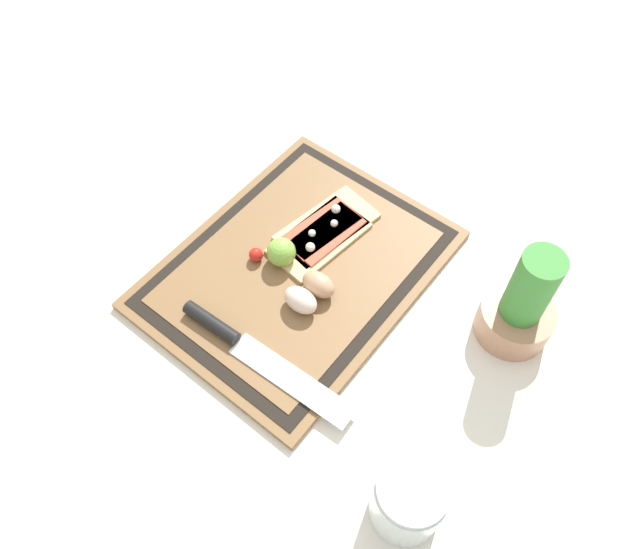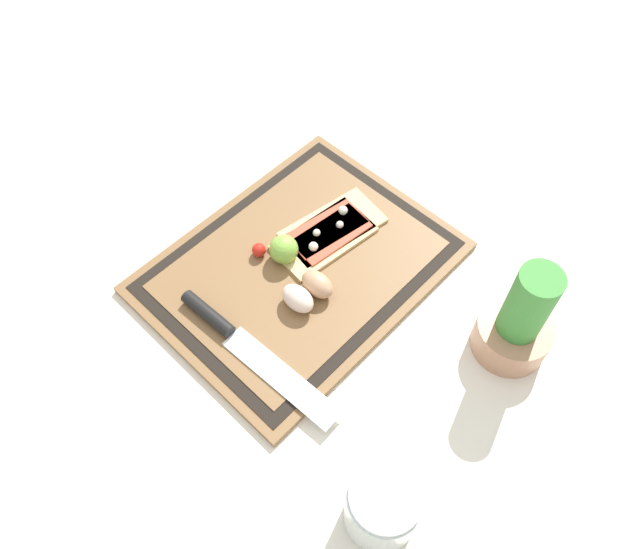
{
  "view_description": "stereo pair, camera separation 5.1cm",
  "coord_description": "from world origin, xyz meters",
  "px_view_note": "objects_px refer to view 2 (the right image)",
  "views": [
    {
      "loc": [
        0.43,
        0.39,
        0.86
      ],
      "look_at": [
        0.0,
        0.05,
        0.03
      ],
      "focal_mm": 35.0,
      "sensor_mm": 36.0,
      "label": 1
    },
    {
      "loc": [
        0.4,
        0.43,
        0.86
      ],
      "look_at": [
        0.0,
        0.05,
        0.03
      ],
      "focal_mm": 35.0,
      "sensor_mm": 36.0,
      "label": 2
    }
  ],
  "objects_px": {
    "pizza_slice_near": "(332,227)",
    "cherry_tomato_red": "(259,250)",
    "pizza_slice_far": "(325,237)",
    "sauce_jar": "(382,508)",
    "lime": "(284,249)",
    "knife": "(232,334)",
    "egg_pink": "(298,298)",
    "egg_brown": "(317,284)",
    "herb_pot": "(518,324)"
  },
  "relations": [
    {
      "from": "pizza_slice_near",
      "to": "cherry_tomato_red",
      "type": "height_order",
      "value": "same"
    },
    {
      "from": "pizza_slice_far",
      "to": "sauce_jar",
      "type": "distance_m",
      "value": 0.45
    },
    {
      "from": "sauce_jar",
      "to": "lime",
      "type": "bearing_deg",
      "value": -117.69
    },
    {
      "from": "knife",
      "to": "egg_pink",
      "type": "xyz_separation_m",
      "value": [
        -0.11,
        0.03,
        0.01
      ]
    },
    {
      "from": "egg_pink",
      "to": "egg_brown",
      "type": "bearing_deg",
      "value": 174.51
    },
    {
      "from": "egg_brown",
      "to": "knife",
      "type": "bearing_deg",
      "value": -13.57
    },
    {
      "from": "pizza_slice_far",
      "to": "lime",
      "type": "height_order",
      "value": "lime"
    },
    {
      "from": "cherry_tomato_red",
      "to": "egg_pink",
      "type": "bearing_deg",
      "value": 77.82
    },
    {
      "from": "egg_pink",
      "to": "cherry_tomato_red",
      "type": "bearing_deg",
      "value": -102.18
    },
    {
      "from": "cherry_tomato_red",
      "to": "herb_pot",
      "type": "relative_size",
      "value": 0.12
    },
    {
      "from": "pizza_slice_far",
      "to": "herb_pot",
      "type": "xyz_separation_m",
      "value": [
        -0.05,
        0.34,
        0.05
      ]
    },
    {
      "from": "cherry_tomato_red",
      "to": "sauce_jar",
      "type": "relative_size",
      "value": 0.22
    },
    {
      "from": "lime",
      "to": "cherry_tomato_red",
      "type": "height_order",
      "value": "lime"
    },
    {
      "from": "knife",
      "to": "egg_pink",
      "type": "bearing_deg",
      "value": 163.63
    },
    {
      "from": "egg_brown",
      "to": "cherry_tomato_red",
      "type": "relative_size",
      "value": 2.45
    },
    {
      "from": "egg_pink",
      "to": "knife",
      "type": "bearing_deg",
      "value": -16.37
    },
    {
      "from": "lime",
      "to": "sauce_jar",
      "type": "height_order",
      "value": "sauce_jar"
    },
    {
      "from": "pizza_slice_near",
      "to": "egg_pink",
      "type": "bearing_deg",
      "value": 23.84
    },
    {
      "from": "pizza_slice_near",
      "to": "knife",
      "type": "distance_m",
      "value": 0.26
    },
    {
      "from": "pizza_slice_near",
      "to": "egg_brown",
      "type": "distance_m",
      "value": 0.13
    },
    {
      "from": "pizza_slice_far",
      "to": "lime",
      "type": "bearing_deg",
      "value": -16.32
    },
    {
      "from": "herb_pot",
      "to": "cherry_tomato_red",
      "type": "bearing_deg",
      "value": -68.78
    },
    {
      "from": "pizza_slice_far",
      "to": "egg_pink",
      "type": "height_order",
      "value": "egg_pink"
    },
    {
      "from": "egg_brown",
      "to": "egg_pink",
      "type": "bearing_deg",
      "value": -5.49
    },
    {
      "from": "pizza_slice_near",
      "to": "herb_pot",
      "type": "distance_m",
      "value": 0.35
    },
    {
      "from": "cherry_tomato_red",
      "to": "sauce_jar",
      "type": "height_order",
      "value": "sauce_jar"
    },
    {
      "from": "knife",
      "to": "sauce_jar",
      "type": "relative_size",
      "value": 2.9
    },
    {
      "from": "pizza_slice_far",
      "to": "lime",
      "type": "distance_m",
      "value": 0.08
    },
    {
      "from": "egg_brown",
      "to": "herb_pot",
      "type": "height_order",
      "value": "herb_pot"
    },
    {
      "from": "cherry_tomato_red",
      "to": "herb_pot",
      "type": "height_order",
      "value": "herb_pot"
    },
    {
      "from": "knife",
      "to": "lime",
      "type": "bearing_deg",
      "value": -163.2
    },
    {
      "from": "pizza_slice_near",
      "to": "sauce_jar",
      "type": "relative_size",
      "value": 1.74
    },
    {
      "from": "pizza_slice_far",
      "to": "cherry_tomato_red",
      "type": "relative_size",
      "value": 7.58
    },
    {
      "from": "egg_pink",
      "to": "cherry_tomato_red",
      "type": "relative_size",
      "value": 2.45
    },
    {
      "from": "pizza_slice_far",
      "to": "sauce_jar",
      "type": "height_order",
      "value": "sauce_jar"
    },
    {
      "from": "pizza_slice_near",
      "to": "cherry_tomato_red",
      "type": "xyz_separation_m",
      "value": [
        0.12,
        -0.05,
        0.01
      ]
    },
    {
      "from": "pizza_slice_near",
      "to": "pizza_slice_far",
      "type": "distance_m",
      "value": 0.02
    },
    {
      "from": "herb_pot",
      "to": "pizza_slice_far",
      "type": "bearing_deg",
      "value": -80.82
    },
    {
      "from": "knife",
      "to": "egg_brown",
      "type": "bearing_deg",
      "value": 166.43
    },
    {
      "from": "knife",
      "to": "sauce_jar",
      "type": "bearing_deg",
      "value": 83.02
    },
    {
      "from": "knife",
      "to": "cherry_tomato_red",
      "type": "xyz_separation_m",
      "value": [
        -0.14,
        -0.08,
        0.0
      ]
    },
    {
      "from": "egg_brown",
      "to": "herb_pot",
      "type": "distance_m",
      "value": 0.31
    },
    {
      "from": "egg_brown",
      "to": "sauce_jar",
      "type": "relative_size",
      "value": 0.54
    },
    {
      "from": "pizza_slice_near",
      "to": "egg_brown",
      "type": "xyz_separation_m",
      "value": [
        0.11,
        0.07,
        0.01
      ]
    },
    {
      "from": "knife",
      "to": "lime",
      "type": "xyz_separation_m",
      "value": [
        -0.16,
        -0.05,
        0.02
      ]
    },
    {
      "from": "pizza_slice_near",
      "to": "egg_brown",
      "type": "bearing_deg",
      "value": 32.7
    },
    {
      "from": "lime",
      "to": "sauce_jar",
      "type": "distance_m",
      "value": 0.43
    },
    {
      "from": "pizza_slice_far",
      "to": "knife",
      "type": "relative_size",
      "value": 0.58
    },
    {
      "from": "knife",
      "to": "egg_brown",
      "type": "xyz_separation_m",
      "value": [
        -0.15,
        0.04,
        0.01
      ]
    },
    {
      "from": "egg_pink",
      "to": "pizza_slice_far",
      "type": "bearing_deg",
      "value": -154.65
    }
  ]
}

